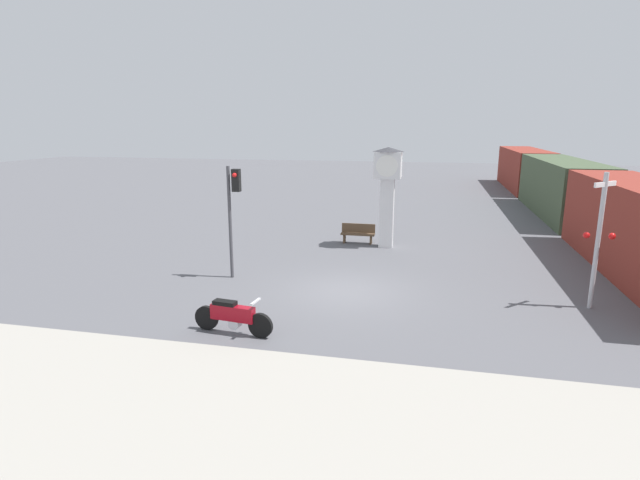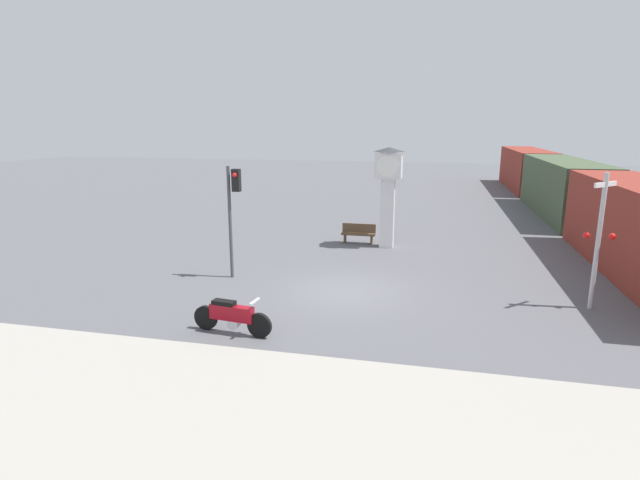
{
  "view_description": "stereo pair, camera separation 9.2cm",
  "coord_description": "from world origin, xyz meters",
  "px_view_note": "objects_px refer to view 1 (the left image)",
  "views": [
    {
      "loc": [
        2.65,
        -15.94,
        5.56
      ],
      "look_at": [
        -1.26,
        1.58,
        1.37
      ],
      "focal_mm": 28.0,
      "sensor_mm": 36.0,
      "label": 1
    },
    {
      "loc": [
        2.74,
        -15.92,
        5.56
      ],
      "look_at": [
        -1.26,
        1.58,
        1.37
      ],
      "focal_mm": 28.0,
      "sensor_mm": 36.0,
      "label": 2
    }
  ],
  "objects_px": {
    "clock_tower": "(388,181)",
    "traffic_light": "(233,202)",
    "freight_train": "(561,188)",
    "motorcycle": "(233,316)",
    "railroad_crossing_signal": "(599,236)",
    "bench": "(358,233)"
  },
  "relations": [
    {
      "from": "traffic_light",
      "to": "bench",
      "type": "bearing_deg",
      "value": 60.74
    },
    {
      "from": "motorcycle",
      "to": "traffic_light",
      "type": "bearing_deg",
      "value": 117.87
    },
    {
      "from": "bench",
      "to": "motorcycle",
      "type": "bearing_deg",
      "value": -98.95
    },
    {
      "from": "railroad_crossing_signal",
      "to": "traffic_light",
      "type": "bearing_deg",
      "value": 177.37
    },
    {
      "from": "clock_tower",
      "to": "traffic_light",
      "type": "distance_m",
      "value": 7.82
    },
    {
      "from": "motorcycle",
      "to": "railroad_crossing_signal",
      "type": "height_order",
      "value": "railroad_crossing_signal"
    },
    {
      "from": "motorcycle",
      "to": "freight_train",
      "type": "xyz_separation_m",
      "value": [
        12.96,
        21.58,
        1.21
      ]
    },
    {
      "from": "motorcycle",
      "to": "clock_tower",
      "type": "bearing_deg",
      "value": 80.6
    },
    {
      "from": "motorcycle",
      "to": "traffic_light",
      "type": "relative_size",
      "value": 0.57
    },
    {
      "from": "clock_tower",
      "to": "freight_train",
      "type": "xyz_separation_m",
      "value": [
        9.82,
        10.77,
        -1.34
      ]
    },
    {
      "from": "traffic_light",
      "to": "motorcycle",
      "type": "bearing_deg",
      "value": -68.92
    },
    {
      "from": "railroad_crossing_signal",
      "to": "bench",
      "type": "xyz_separation_m",
      "value": [
        -8.28,
        7.0,
        -1.78
      ]
    },
    {
      "from": "motorcycle",
      "to": "traffic_light",
      "type": "xyz_separation_m",
      "value": [
        -1.84,
        4.78,
        2.34
      ]
    },
    {
      "from": "freight_train",
      "to": "bench",
      "type": "height_order",
      "value": "freight_train"
    },
    {
      "from": "motorcycle",
      "to": "railroad_crossing_signal",
      "type": "bearing_deg",
      "value": 29.66
    },
    {
      "from": "clock_tower",
      "to": "bench",
      "type": "distance_m",
      "value": 2.92
    },
    {
      "from": "motorcycle",
      "to": "freight_train",
      "type": "distance_m",
      "value": 25.2
    },
    {
      "from": "clock_tower",
      "to": "freight_train",
      "type": "relative_size",
      "value": 0.11
    },
    {
      "from": "motorcycle",
      "to": "freight_train",
      "type": "bearing_deg",
      "value": 65.8
    },
    {
      "from": "motorcycle",
      "to": "freight_train",
      "type": "relative_size",
      "value": 0.06
    },
    {
      "from": "clock_tower",
      "to": "traffic_light",
      "type": "bearing_deg",
      "value": -129.6
    },
    {
      "from": "traffic_light",
      "to": "bench",
      "type": "xyz_separation_m",
      "value": [
        3.61,
        6.45,
        -2.34
      ]
    }
  ]
}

